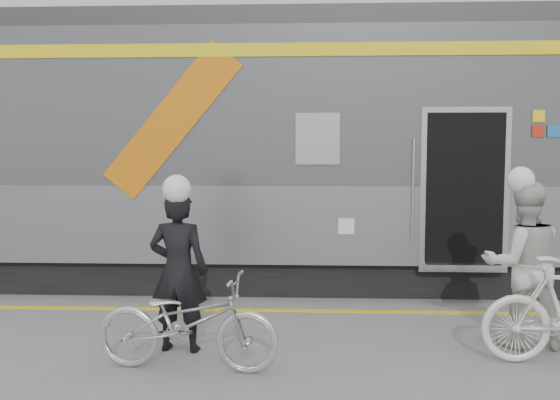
{
  "coord_description": "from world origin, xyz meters",
  "views": [
    {
      "loc": [
        -0.37,
        -5.43,
        2.09
      ],
      "look_at": [
        -0.69,
        1.6,
        1.5
      ],
      "focal_mm": 38.0,
      "sensor_mm": 36.0,
      "label": 1
    }
  ],
  "objects": [
    {
      "name": "ground",
      "position": [
        0.0,
        0.0,
        0.0
      ],
      "size": [
        90.0,
        90.0,
        0.0
      ],
      "primitive_type": "plane",
      "color": "slate",
      "rests_on": "ground"
    },
    {
      "name": "train",
      "position": [
        -0.42,
        4.19,
        2.05
      ],
      "size": [
        24.0,
        3.17,
        4.1
      ],
      "color": "black",
      "rests_on": "ground"
    },
    {
      "name": "safety_strip",
      "position": [
        0.0,
        2.15,
        0.0
      ],
      "size": [
        24.0,
        0.12,
        0.01
      ],
      "primitive_type": "cube",
      "color": "yellow",
      "rests_on": "ground"
    },
    {
      "name": "man",
      "position": [
        -1.7,
        0.57,
        0.84
      ],
      "size": [
        0.65,
        0.46,
        1.68
      ],
      "primitive_type": "imported",
      "rotation": [
        0.0,
        0.0,
        3.05
      ],
      "color": "black",
      "rests_on": "ground"
    },
    {
      "name": "bicycle_left",
      "position": [
        -1.5,
        0.02,
        0.46
      ],
      "size": [
        1.81,
        0.77,
        0.93
      ],
      "primitive_type": "imported",
      "rotation": [
        0.0,
        0.0,
        1.48
      ],
      "color": "#B7B9C0",
      "rests_on": "ground"
    },
    {
      "name": "woman",
      "position": [
        1.93,
        0.89,
        0.88
      ],
      "size": [
        0.86,
        0.67,
        1.76
      ],
      "primitive_type": "imported",
      "rotation": [
        0.0,
        0.0,
        3.14
      ],
      "color": "beige",
      "rests_on": "ground"
    },
    {
      "name": "helmet_man",
      "position": [
        -1.7,
        0.57,
        1.83
      ],
      "size": [
        0.29,
        0.29,
        0.29
      ],
      "primitive_type": "sphere",
      "color": "white",
      "rests_on": "man"
    },
    {
      "name": "helmet_woman",
      "position": [
        1.93,
        0.89,
        1.9
      ],
      "size": [
        0.28,
        0.28,
        0.28
      ],
      "primitive_type": "sphere",
      "color": "white",
      "rests_on": "woman"
    }
  ]
}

